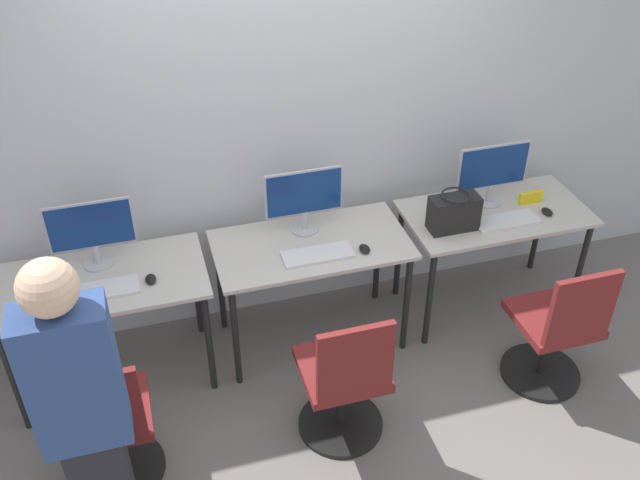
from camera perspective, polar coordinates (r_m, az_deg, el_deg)
name	(u,v)px	position (r m, az deg, el deg)	size (l,w,h in m)	color
ground_plane	(326,369)	(4.49, 0.45, -10.27)	(20.00, 20.00, 0.00)	slate
wall_back	(290,112)	(4.25, -2.39, 10.17)	(12.00, 0.05, 2.80)	#B7BCC1
desk_left	(103,292)	(4.19, -16.97, -3.99)	(1.16, 0.62, 0.75)	#BCB7AD
monitor_left	(91,230)	(4.12, -17.82, 0.75)	(0.47, 0.17, 0.41)	#B2B2B7
keyboard_left	(101,290)	(4.04, -17.15, -3.87)	(0.41, 0.16, 0.02)	silver
mouse_left	(151,279)	(4.04, -13.39, -3.06)	(0.06, 0.09, 0.03)	black
office_chair_left	(109,431)	(3.82, -16.54, -14.47)	(0.48, 0.48, 0.92)	black
person_left	(83,412)	(3.17, -18.41, -12.91)	(0.36, 0.23, 1.72)	#232328
desk_center	(311,255)	(4.28, -0.70, -1.23)	(1.16, 0.62, 0.75)	#BCB7AD
monitor_center	(304,197)	(4.21, -1.28, 3.44)	(0.47, 0.17, 0.41)	#B2B2B7
keyboard_center	(318,255)	(4.11, -0.20, -1.19)	(0.41, 0.16, 0.02)	silver
mouse_center	(365,249)	(4.16, 3.59, -0.71)	(0.06, 0.09, 0.03)	black
office_chair_center	(345,385)	(3.88, 1.99, -11.54)	(0.48, 0.48, 0.92)	black
desk_right	(494,223)	(4.69, 13.76, 1.32)	(1.16, 0.62, 0.75)	#BCB7AD
monitor_right	(493,171)	(4.61, 13.66, 5.41)	(0.47, 0.17, 0.41)	#B2B2B7
keyboard_right	(506,221)	(4.55, 14.68, 1.48)	(0.41, 0.16, 0.02)	silver
mouse_right	(547,212)	(4.70, 17.71, 2.18)	(0.06, 0.09, 0.03)	black
office_chair_right	(556,334)	(4.38, 18.35, -7.13)	(0.48, 0.48, 0.92)	black
handbag	(454,212)	(4.36, 10.66, 2.18)	(0.30, 0.18, 0.25)	black
placard_right	(531,197)	(4.77, 16.51, 3.29)	(0.16, 0.03, 0.08)	yellow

